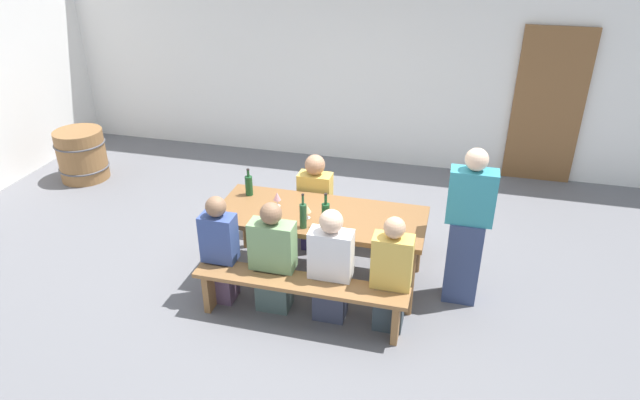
{
  "coord_description": "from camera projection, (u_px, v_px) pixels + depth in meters",
  "views": [
    {
      "loc": [
        1.21,
        -4.65,
        3.4
      ],
      "look_at": [
        0.0,
        0.0,
        0.9
      ],
      "focal_mm": 31.54,
      "sensor_mm": 36.0,
      "label": 1
    }
  ],
  "objects": [
    {
      "name": "ground_plane",
      "position": [
        320.0,
        277.0,
        5.83
      ],
      "size": [
        24.0,
        24.0,
        0.0
      ],
      "primitive_type": "plane",
      "color": "slate"
    },
    {
      "name": "back_wall",
      "position": [
        378.0,
        53.0,
        7.86
      ],
      "size": [
        14.0,
        0.2,
        3.2
      ],
      "primitive_type": "cube",
      "color": "white",
      "rests_on": "ground"
    },
    {
      "name": "wooden_door",
      "position": [
        548.0,
        107.0,
        7.48
      ],
      "size": [
        0.9,
        0.06,
        2.1
      ],
      "primitive_type": "cube",
      "color": "brown",
      "rests_on": "ground"
    },
    {
      "name": "tasting_table",
      "position": [
        320.0,
        220.0,
        5.52
      ],
      "size": [
        2.06,
        0.84,
        0.75
      ],
      "color": "brown",
      "rests_on": "ground"
    },
    {
      "name": "bench_near",
      "position": [
        300.0,
        289.0,
        5.05
      ],
      "size": [
        1.96,
        0.3,
        0.45
      ],
      "color": "olive",
      "rests_on": "ground"
    },
    {
      "name": "bench_far",
      "position": [
        336.0,
        214.0,
        6.29
      ],
      "size": [
        1.96,
        0.3,
        0.45
      ],
      "color": "olive",
      "rests_on": "ground"
    },
    {
      "name": "wine_bottle_0",
      "position": [
        249.0,
        185.0,
        5.8
      ],
      "size": [
        0.08,
        0.08,
        0.29
      ],
      "color": "#194723",
      "rests_on": "tasting_table"
    },
    {
      "name": "wine_bottle_1",
      "position": [
        303.0,
        215.0,
        5.19
      ],
      "size": [
        0.07,
        0.07,
        0.35
      ],
      "color": "#234C2D",
      "rests_on": "tasting_table"
    },
    {
      "name": "wine_bottle_2",
      "position": [
        326.0,
        214.0,
        5.22
      ],
      "size": [
        0.08,
        0.08,
        0.34
      ],
      "color": "#194723",
      "rests_on": "tasting_table"
    },
    {
      "name": "wine_glass_0",
      "position": [
        277.0,
        197.0,
        5.57
      ],
      "size": [
        0.08,
        0.08,
        0.15
      ],
      "color": "silver",
      "rests_on": "tasting_table"
    },
    {
      "name": "wine_glass_1",
      "position": [
        307.0,
        209.0,
        5.36
      ],
      "size": [
        0.08,
        0.08,
        0.14
      ],
      "color": "silver",
      "rests_on": "tasting_table"
    },
    {
      "name": "seated_guest_near_0",
      "position": [
        220.0,
        252.0,
        5.28
      ],
      "size": [
        0.32,
        0.24,
        1.11
      ],
      "rotation": [
        0.0,
        0.0,
        1.57
      ],
      "color": "#574057",
      "rests_on": "ground"
    },
    {
      "name": "seated_guest_near_1",
      "position": [
        273.0,
        260.0,
        5.17
      ],
      "size": [
        0.41,
        0.24,
        1.11
      ],
      "rotation": [
        0.0,
        0.0,
        1.57
      ],
      "color": "#445754",
      "rests_on": "ground"
    },
    {
      "name": "seated_guest_near_2",
      "position": [
        331.0,
        268.0,
        5.04
      ],
      "size": [
        0.39,
        0.24,
        1.12
      ],
      "rotation": [
        0.0,
        0.0,
        1.57
      ],
      "color": "#373B50",
      "rests_on": "ground"
    },
    {
      "name": "seated_guest_near_3",
      "position": [
        391.0,
        277.0,
        4.92
      ],
      "size": [
        0.35,
        0.24,
        1.13
      ],
      "rotation": [
        0.0,
        0.0,
        1.57
      ],
      "color": "#35414A",
      "rests_on": "ground"
    },
    {
      "name": "seated_guest_far_0",
      "position": [
        315.0,
        204.0,
        6.12
      ],
      "size": [
        0.36,
        0.24,
        1.11
      ],
      "rotation": [
        0.0,
        0.0,
        -1.57
      ],
      "color": "navy",
      "rests_on": "ground"
    },
    {
      "name": "standing_host",
      "position": [
        467.0,
        230.0,
        5.18
      ],
      "size": [
        0.42,
        0.24,
        1.57
      ],
      "rotation": [
        0.0,
        0.0,
        3.14
      ],
      "color": "navy",
      "rests_on": "ground"
    },
    {
      "name": "wine_barrel",
      "position": [
        82.0,
        155.0,
        7.82
      ],
      "size": [
        0.68,
        0.68,
        0.71
      ],
      "color": "olive",
      "rests_on": "ground"
    }
  ]
}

